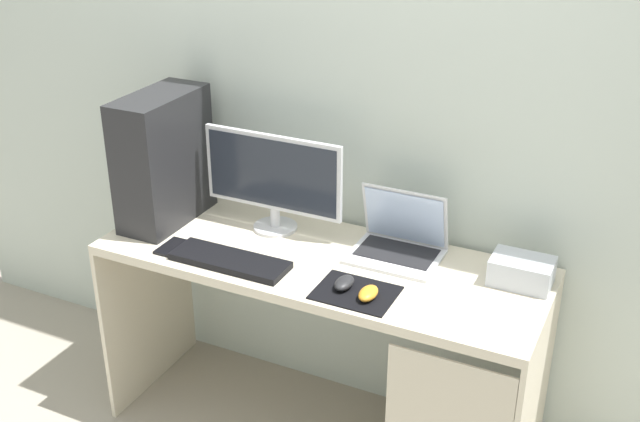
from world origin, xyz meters
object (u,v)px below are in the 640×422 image
(projector, at_px, (522,271))
(keyboard, at_px, (230,261))
(laptop, at_px, (398,242))
(mouse_right, at_px, (368,293))
(mouse_left, at_px, (344,283))
(pc_tower, at_px, (163,158))
(monitor, at_px, (273,179))
(cell_phone, at_px, (172,247))

(projector, height_order, keyboard, projector)
(laptop, distance_m, keyboard, 0.59)
(keyboard, distance_m, mouse_right, 0.52)
(mouse_right, bearing_deg, laptop, 93.67)
(mouse_left, distance_m, mouse_right, 0.10)
(projector, bearing_deg, mouse_left, -150.69)
(pc_tower, distance_m, mouse_right, 0.97)
(projector, distance_m, mouse_left, 0.58)
(pc_tower, height_order, projector, pc_tower)
(mouse_left, bearing_deg, keyboard, -177.29)
(mouse_left, bearing_deg, projector, 29.31)
(laptop, distance_m, mouse_right, 0.32)
(monitor, xyz_separation_m, projector, (0.92, 0.01, -0.16))
(mouse_left, xyz_separation_m, cell_phone, (-0.67, -0.01, -0.02))
(pc_tower, xyz_separation_m, mouse_left, (0.82, -0.18, -0.23))
(projector, relative_size, mouse_right, 2.08)
(keyboard, xyz_separation_m, mouse_right, (0.52, -0.01, 0.01))
(pc_tower, bearing_deg, mouse_left, -12.49)
(laptop, xyz_separation_m, projector, (0.43, -0.01, -0.00))
(pc_tower, relative_size, projector, 2.48)
(projector, relative_size, keyboard, 0.48)
(keyboard, height_order, mouse_left, mouse_left)
(mouse_left, xyz_separation_m, mouse_right, (0.10, -0.03, 0.00))
(laptop, bearing_deg, monitor, -177.51)
(monitor, bearing_deg, mouse_left, -33.94)
(keyboard, bearing_deg, laptop, 32.63)
(projector, distance_m, keyboard, 0.98)
(laptop, height_order, cell_phone, laptop)
(projector, relative_size, mouse_left, 2.08)
(mouse_left, bearing_deg, pc_tower, 167.51)
(laptop, height_order, mouse_right, laptop)
(monitor, height_order, laptop, monitor)
(laptop, relative_size, keyboard, 0.74)
(monitor, xyz_separation_m, mouse_right, (0.51, -0.30, -0.18))
(mouse_left, height_order, mouse_right, same)
(pc_tower, bearing_deg, monitor, 12.88)
(mouse_left, bearing_deg, cell_phone, -178.73)
(pc_tower, distance_m, keyboard, 0.51)
(pc_tower, distance_m, monitor, 0.43)
(monitor, distance_m, mouse_left, 0.53)
(mouse_left, relative_size, cell_phone, 0.74)
(projector, distance_m, cell_phone, 1.22)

